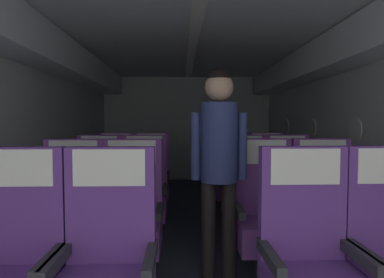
{
  "coord_description": "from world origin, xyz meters",
  "views": [
    {
      "loc": [
        -0.15,
        -0.01,
        1.22
      ],
      "look_at": [
        -0.01,
        3.8,
        1.02
      ],
      "focal_mm": 29.71,
      "sensor_mm": 36.0,
      "label": 1
    }
  ],
  "objects_px": {
    "seat_c_right_aisle": "(289,192)",
    "seat_c_right_window": "(245,193)",
    "seat_c_left_window": "(98,194)",
    "seat_a_left_aisle": "(107,269)",
    "seat_a_left_window": "(10,270)",
    "seat_b_right_aisle": "(326,216)",
    "seat_b_left_aisle": "(131,218)",
    "seat_c_left_aisle": "(144,194)",
    "seat_a_right_window": "(310,265)",
    "seat_b_right_window": "(265,216)",
    "flight_attendant": "(219,151)",
    "seat_d_left_window": "(115,180)",
    "seat_d_right_window": "(232,179)",
    "seat_d_left_aisle": "(151,179)",
    "seat_b_left_window": "(71,219)",
    "seat_d_right_aisle": "(268,179)"
  },
  "relations": [
    {
      "from": "seat_c_right_aisle",
      "to": "seat_c_right_window",
      "type": "bearing_deg",
      "value": -177.87
    },
    {
      "from": "seat_c_right_aisle",
      "to": "seat_b_right_aisle",
      "type": "bearing_deg",
      "value": -90.16
    },
    {
      "from": "seat_c_left_window",
      "to": "seat_c_right_window",
      "type": "height_order",
      "value": "same"
    },
    {
      "from": "seat_a_left_window",
      "to": "seat_b_right_window",
      "type": "xyz_separation_m",
      "value": [
        1.57,
        0.89,
        0.0
      ]
    },
    {
      "from": "seat_b_right_aisle",
      "to": "seat_c_left_window",
      "type": "relative_size",
      "value": 1.0
    },
    {
      "from": "seat_c_left_window",
      "to": "seat_b_right_aisle",
      "type": "bearing_deg",
      "value": -22.99
    },
    {
      "from": "seat_b_left_aisle",
      "to": "seat_c_left_aisle",
      "type": "xyz_separation_m",
      "value": [
        0.0,
        0.86,
        0.0
      ]
    },
    {
      "from": "seat_a_left_aisle",
      "to": "seat_d_left_aisle",
      "type": "relative_size",
      "value": 1.0
    },
    {
      "from": "seat_a_left_aisle",
      "to": "seat_d_right_aisle",
      "type": "xyz_separation_m",
      "value": [
        1.57,
        2.62,
        0.0
      ]
    },
    {
      "from": "seat_a_left_aisle",
      "to": "seat_b_right_window",
      "type": "height_order",
      "value": "same"
    },
    {
      "from": "seat_a_left_window",
      "to": "seat_b_left_window",
      "type": "xyz_separation_m",
      "value": [
        0.01,
        0.87,
        0.0
      ]
    },
    {
      "from": "seat_b_right_window",
      "to": "seat_a_right_window",
      "type": "bearing_deg",
      "value": -89.71
    },
    {
      "from": "seat_d_right_aisle",
      "to": "seat_d_right_window",
      "type": "xyz_separation_m",
      "value": [
        -0.48,
        -0.01,
        0.0
      ]
    },
    {
      "from": "seat_b_right_aisle",
      "to": "seat_b_left_aisle",
      "type": "bearing_deg",
      "value": 179.84
    },
    {
      "from": "seat_b_left_window",
      "to": "seat_c_right_aisle",
      "type": "height_order",
      "value": "same"
    },
    {
      "from": "seat_a_left_window",
      "to": "seat_d_right_aisle",
      "type": "xyz_separation_m",
      "value": [
        2.07,
        2.62,
        0.0
      ]
    },
    {
      "from": "seat_c_right_window",
      "to": "seat_d_right_window",
      "type": "bearing_deg",
      "value": 89.88
    },
    {
      "from": "seat_b_left_window",
      "to": "seat_b_right_window",
      "type": "relative_size",
      "value": 1.0
    },
    {
      "from": "seat_d_left_aisle",
      "to": "seat_d_right_aisle",
      "type": "xyz_separation_m",
      "value": [
        1.59,
        0.01,
        0.0
      ]
    },
    {
      "from": "seat_a_left_window",
      "to": "seat_c_left_aisle",
      "type": "bearing_deg",
      "value": 74.26
    },
    {
      "from": "seat_a_left_window",
      "to": "seat_b_right_aisle",
      "type": "distance_m",
      "value": 2.25
    },
    {
      "from": "seat_b_left_aisle",
      "to": "seat_c_right_window",
      "type": "relative_size",
      "value": 1.0
    },
    {
      "from": "seat_a_left_window",
      "to": "seat_c_right_window",
      "type": "distance_m",
      "value": 2.35
    },
    {
      "from": "seat_c_left_window",
      "to": "flight_attendant",
      "type": "distance_m",
      "value": 1.63
    },
    {
      "from": "seat_a_left_window",
      "to": "seat_b_left_window",
      "type": "relative_size",
      "value": 1.0
    },
    {
      "from": "seat_b_left_window",
      "to": "seat_b_left_aisle",
      "type": "bearing_deg",
      "value": 1.19
    },
    {
      "from": "seat_d_right_window",
      "to": "seat_d_left_aisle",
      "type": "bearing_deg",
      "value": -179.77
    },
    {
      "from": "seat_a_left_aisle",
      "to": "seat_a_right_window",
      "type": "bearing_deg",
      "value": 0.28
    },
    {
      "from": "seat_a_left_aisle",
      "to": "seat_d_left_aisle",
      "type": "height_order",
      "value": "same"
    },
    {
      "from": "seat_c_left_window",
      "to": "seat_c_left_aisle",
      "type": "xyz_separation_m",
      "value": [
        0.49,
        -0.02,
        0.0
      ]
    },
    {
      "from": "seat_b_left_window",
      "to": "seat_d_right_aisle",
      "type": "xyz_separation_m",
      "value": [
        2.06,
        1.75,
        0.0
      ]
    },
    {
      "from": "seat_a_right_window",
      "to": "seat_d_left_window",
      "type": "bearing_deg",
      "value": 120.93
    },
    {
      "from": "seat_b_left_aisle",
      "to": "seat_c_right_window",
      "type": "height_order",
      "value": "same"
    },
    {
      "from": "seat_a_left_window",
      "to": "seat_d_left_window",
      "type": "bearing_deg",
      "value": 89.92
    },
    {
      "from": "seat_c_left_aisle",
      "to": "seat_c_right_window",
      "type": "distance_m",
      "value": 1.1
    },
    {
      "from": "seat_a_left_aisle",
      "to": "seat_b_left_window",
      "type": "height_order",
      "value": "same"
    },
    {
      "from": "seat_d_right_window",
      "to": "flight_attendant",
      "type": "height_order",
      "value": "flight_attendant"
    },
    {
      "from": "seat_d_left_window",
      "to": "seat_b_right_aisle",
      "type": "bearing_deg",
      "value": -40.22
    },
    {
      "from": "seat_c_right_aisle",
      "to": "flight_attendant",
      "type": "bearing_deg",
      "value": -132.22
    },
    {
      "from": "seat_a_left_aisle",
      "to": "seat_c_right_aisle",
      "type": "xyz_separation_m",
      "value": [
        1.58,
        1.76,
        0.0
      ]
    },
    {
      "from": "seat_b_left_aisle",
      "to": "seat_d_right_window",
      "type": "bearing_deg",
      "value": 57.55
    },
    {
      "from": "seat_b_left_aisle",
      "to": "seat_c_left_window",
      "type": "relative_size",
      "value": 1.0
    },
    {
      "from": "seat_a_left_aisle",
      "to": "seat_a_left_window",
      "type": "bearing_deg",
      "value": 179.1
    },
    {
      "from": "seat_a_right_window",
      "to": "seat_b_right_aisle",
      "type": "relative_size",
      "value": 1.0
    },
    {
      "from": "seat_d_left_aisle",
      "to": "seat_a_left_aisle",
      "type": "bearing_deg",
      "value": -89.65
    },
    {
      "from": "seat_b_right_aisle",
      "to": "seat_b_right_window",
      "type": "xyz_separation_m",
      "value": [
        -0.5,
        0.02,
        0.0
      ]
    },
    {
      "from": "seat_b_right_aisle",
      "to": "seat_c_left_aisle",
      "type": "relative_size",
      "value": 1.0
    },
    {
      "from": "seat_c_left_window",
      "to": "seat_c_left_aisle",
      "type": "distance_m",
      "value": 0.49
    },
    {
      "from": "seat_a_right_window",
      "to": "seat_d_left_window",
      "type": "relative_size",
      "value": 1.0
    },
    {
      "from": "seat_c_right_aisle",
      "to": "seat_d_left_window",
      "type": "distance_m",
      "value": 2.24
    }
  ]
}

